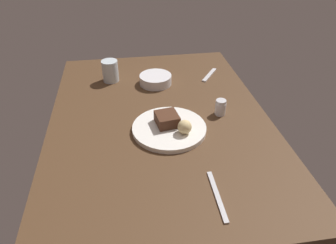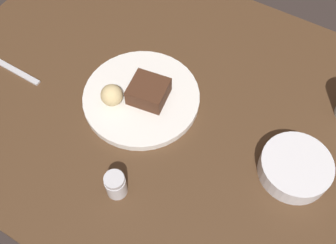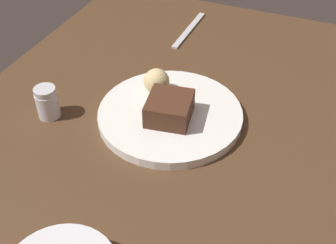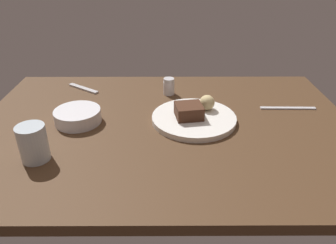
% 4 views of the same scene
% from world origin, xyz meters
% --- Properties ---
extents(dining_table, '(1.20, 0.84, 0.03)m').
position_xyz_m(dining_table, '(0.00, 0.00, 0.01)').
color(dining_table, '#4C331E').
rests_on(dining_table, ground).
extents(dessert_plate, '(0.27, 0.27, 0.02)m').
position_xyz_m(dessert_plate, '(-0.09, -0.02, 0.04)').
color(dessert_plate, white).
rests_on(dessert_plate, dining_table).
extents(chocolate_cake_slice, '(0.09, 0.09, 0.04)m').
position_xyz_m(chocolate_cake_slice, '(-0.08, -0.02, 0.07)').
color(chocolate_cake_slice, '#472819').
rests_on(chocolate_cake_slice, dessert_plate).
extents(bread_roll, '(0.05, 0.05, 0.05)m').
position_xyz_m(bread_roll, '(-0.14, -0.07, 0.07)').
color(bread_roll, '#DBC184').
rests_on(bread_roll, dessert_plate).
extents(salt_shaker, '(0.04, 0.04, 0.06)m').
position_xyz_m(salt_shaker, '(-0.01, -0.24, 0.06)').
color(salt_shaker, silver).
rests_on(salt_shaker, dining_table).
extents(butter_knife, '(0.19, 0.02, 0.01)m').
position_xyz_m(butter_knife, '(-0.42, -0.11, 0.03)').
color(butter_knife, silver).
rests_on(butter_knife, dining_table).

